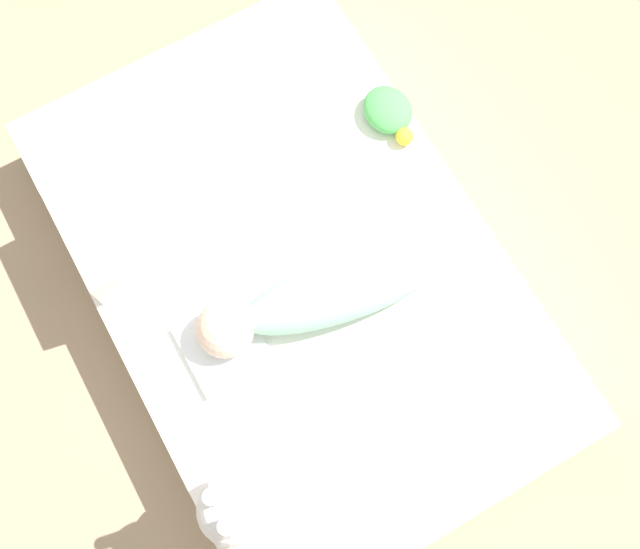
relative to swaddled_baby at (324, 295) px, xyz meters
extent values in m
plane|color=#9E8466|center=(-0.12, -0.02, -0.29)|extent=(12.00, 12.00, 0.00)
cube|color=white|center=(-0.12, -0.02, -0.18)|extent=(1.41, 0.93, 0.22)
cube|color=white|center=(-0.02, -0.26, -0.06)|extent=(0.19, 0.18, 0.02)
ellipsoid|color=#99D6B2|center=(0.01, 0.05, 0.00)|extent=(0.24, 0.54, 0.14)
sphere|color=beige|center=(-0.04, -0.24, 0.00)|extent=(0.14, 0.14, 0.14)
cube|color=white|center=(-0.42, -0.32, -0.01)|extent=(0.33, 0.29, 0.11)
sphere|color=white|center=(0.32, -0.41, 0.01)|extent=(0.15, 0.15, 0.15)
sphere|color=white|center=(0.32, -0.41, 0.12)|extent=(0.11, 0.11, 0.11)
cylinder|color=white|center=(0.29, -0.41, 0.20)|extent=(0.03, 0.03, 0.09)
cylinder|color=white|center=(0.35, -0.41, 0.20)|extent=(0.03, 0.03, 0.09)
ellipsoid|color=#51B756|center=(-0.35, 0.39, -0.04)|extent=(0.14, 0.12, 0.06)
sphere|color=yellow|center=(-0.27, 0.39, -0.04)|extent=(0.05, 0.05, 0.05)
camera|label=1|loc=(0.38, -0.23, 1.68)|focal=42.00mm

